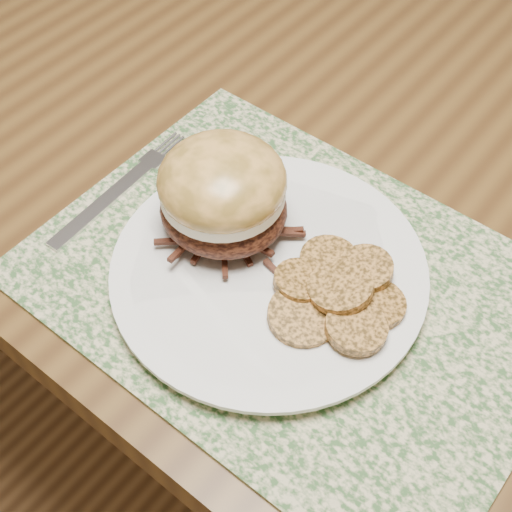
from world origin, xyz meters
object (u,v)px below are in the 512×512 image
(dinner_plate, at_px, (269,272))
(fork, at_px, (122,187))
(pork_sandwich, at_px, (223,193))
(dining_table, at_px, (255,98))

(dinner_plate, height_order, fork, dinner_plate)
(dinner_plate, height_order, pork_sandwich, pork_sandwich)
(pork_sandwich, bearing_deg, dinner_plate, -10.93)
(dining_table, distance_m, pork_sandwich, 0.33)
(fork, bearing_deg, dining_table, 97.45)
(pork_sandwich, bearing_deg, fork, -172.01)
(dinner_plate, relative_size, pork_sandwich, 2.24)
(dinner_plate, relative_size, fork, 1.40)
(dining_table, xyz_separation_m, dinner_plate, (0.23, -0.26, 0.09))
(dining_table, relative_size, dinner_plate, 5.77)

